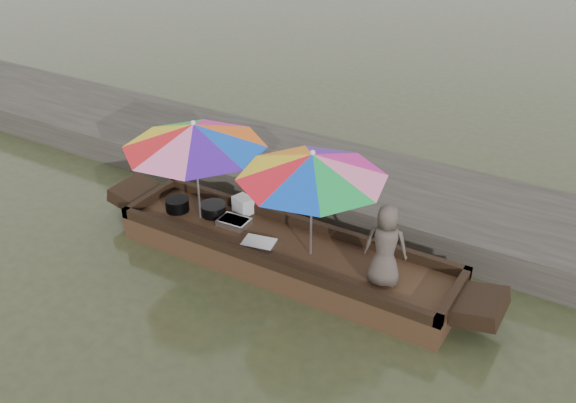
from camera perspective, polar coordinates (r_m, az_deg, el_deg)
The scene contains 11 objects.
water at distance 9.14m, azimuth -0.32°, elevation -5.73°, with size 80.00×80.00×0.00m, color #303621.
dock at distance 10.67m, azimuth 5.77°, elevation 1.29°, with size 22.00×2.20×0.50m, color #2D2B26.
boat_hull at distance 9.04m, azimuth -0.33°, elevation -4.82°, with size 4.92×1.20×0.35m, color #3A2418.
cooking_pot at distance 9.86m, azimuth -9.81°, elevation -0.29°, with size 0.36×0.36×0.19m, color black.
tray_crayfish at distance 9.40m, azimuth -4.82°, elevation -1.84°, with size 0.45×0.31×0.09m, color silver.
tray_scallop at distance 8.93m, azimuth -2.59°, elevation -3.75°, with size 0.45×0.31×0.06m, color silver.
charcoal_grill at distance 9.66m, azimuth -6.65°, elevation -0.74°, with size 0.36×0.36×0.17m, color black.
supply_bag at distance 9.66m, azimuth -4.02°, elevation -0.31°, with size 0.28×0.22×0.26m, color silver.
vendor at distance 8.01m, azimuth 8.68°, elevation -3.89°, with size 0.55×0.36×1.12m, color #483D37.
umbrella_bow at distance 9.29m, azimuth -8.10°, elevation 2.69°, with size 2.06×2.06×1.55m, color blue, non-canonical shape.
umbrella_stern at distance 8.36m, azimuth 2.10°, elevation -0.27°, with size 1.97×1.97×1.55m, color pink, non-canonical shape.
Camera 1 is at (3.85, -6.38, 5.29)m, focal length 40.00 mm.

